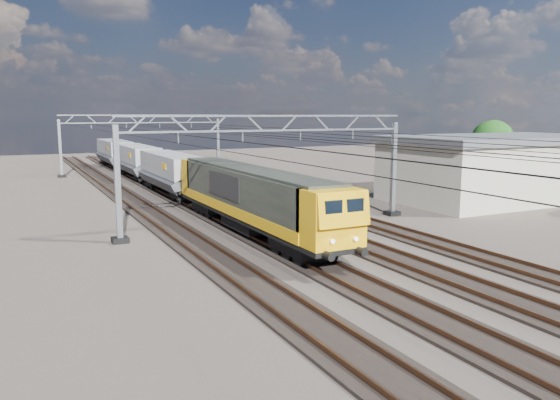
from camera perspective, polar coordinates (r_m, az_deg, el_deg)
name	(u,v)px	position (r m, az deg, el deg)	size (l,w,h in m)	color
ground	(303,240)	(31.41, 2.38, -4.20)	(160.00, 160.00, 0.00)	#2C2621
track_outer_west	(203,250)	(29.06, -8.09, -5.23)	(2.60, 140.00, 0.30)	black
track_loco	(271,242)	(30.50, -0.92, -4.46)	(2.60, 140.00, 0.30)	black
track_inner_east	(332,235)	(32.39, 5.49, -3.71)	(2.60, 140.00, 0.30)	black
track_outer_east	(387,229)	(34.63, 11.12, -3.01)	(2.60, 140.00, 0.30)	black
catenary_gantry_mid	(272,166)	(34.30, -0.81, 3.53)	(19.90, 0.90, 7.11)	#9CA4AA
catenary_gantry_far	(144,141)	(68.47, -14.04, 5.97)	(19.90, 0.90, 7.11)	#9CA4AA
overhead_wires	(247,135)	(37.82, -3.46, 6.82)	(12.03, 140.00, 0.53)	black
locomotive	(251,196)	(32.60, -3.07, 0.44)	(2.76, 21.10, 3.62)	black
hopper_wagon_lead	(171,170)	(49.24, -11.30, 3.05)	(3.38, 13.00, 3.25)	black
hopper_wagon_mid	(137,159)	(63.01, -14.71, 4.18)	(3.38, 13.00, 3.25)	black
hopper_wagon_third	(115,151)	(76.93, -16.90, 4.90)	(3.38, 13.00, 3.25)	black
industrial_shed	(497,167)	(49.47, 21.78, 3.18)	(18.60, 10.60, 5.40)	beige
tree_far	(496,143)	(60.73, 21.65, 5.53)	(4.96, 4.56, 6.59)	#3B2A1A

